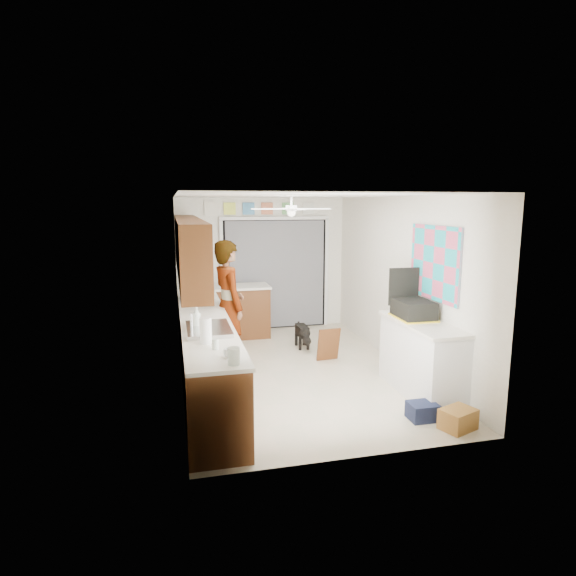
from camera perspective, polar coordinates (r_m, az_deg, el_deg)
floor at (r=7.10m, az=0.77°, el=-9.73°), size 5.00×5.00×0.00m
ceiling at (r=6.68m, az=0.82°, el=10.88°), size 5.00×5.00×0.00m
wall_back at (r=9.20m, az=-3.10°, el=2.83°), size 3.20×0.00×3.20m
wall_front at (r=4.46m, az=8.87°, el=-5.05°), size 3.20×0.00×3.20m
wall_left at (r=6.57m, az=-12.84°, el=-0.31°), size 0.00×5.00×5.00m
wall_right at (r=7.34m, az=12.98°, el=0.75°), size 0.00×5.00×5.00m
left_base_cabinets at (r=6.77m, az=-10.02°, el=-6.88°), size 0.60×4.80×0.90m
left_countertop at (r=6.65m, az=-10.05°, el=-2.99°), size 0.62×4.80×0.04m
upper_cabinets at (r=6.70m, az=-11.68°, el=4.68°), size 0.32×4.00×0.80m
sink_basin at (r=5.67m, az=-9.40°, el=-4.88°), size 0.50×0.76×0.06m
faucet at (r=5.64m, az=-11.36°, el=-4.03°), size 0.03×0.03×0.22m
peninsula_base at (r=8.77m, az=-5.66°, el=-2.87°), size 1.00×0.60×0.90m
peninsula_top at (r=8.68m, az=-5.71°, el=0.16°), size 1.04×0.64×0.04m
back_opening_recess at (r=9.24m, az=-1.53°, el=1.63°), size 2.00×0.06×2.10m
curtain_panel at (r=9.21m, az=-1.47°, el=1.59°), size 1.90×0.03×2.05m
door_trim_left at (r=9.06m, az=-7.81°, el=1.36°), size 0.06×0.04×2.10m
door_trim_right at (r=9.48m, az=4.55°, el=1.81°), size 0.06×0.04×2.10m
door_trim_head at (r=9.12m, az=-1.52°, el=8.27°), size 2.10×0.04×0.06m
header_frame_0 at (r=9.00m, az=-6.93°, el=9.32°), size 0.22×0.02×0.22m
header_frame_1 at (r=9.05m, az=-4.70°, el=9.36°), size 0.22×0.02×0.22m
header_frame_2 at (r=9.11m, az=-2.50°, el=9.39°), size 0.22×0.02×0.22m
header_frame_3 at (r=9.20m, az=-0.02°, el=9.41°), size 0.22×0.02×0.22m
header_frame_4 at (r=9.30m, az=2.41°, el=9.40°), size 0.22×0.02×0.22m
route66_sign at (r=8.97m, az=-9.18°, el=9.26°), size 0.22×0.02×0.26m
right_counter_base at (r=6.38m, az=15.52°, el=-8.15°), size 0.50×1.40×0.90m
right_counter_top at (r=6.25m, az=15.64°, el=-4.06°), size 0.54×1.44×0.04m
abstract_painting at (r=6.41m, az=16.95°, el=2.86°), size 0.03×1.15×0.95m
ceiling_fan at (r=6.88m, az=0.40°, el=9.36°), size 1.14×1.14×0.24m
microwave at (r=7.48m, az=-10.71°, el=-0.29°), size 0.47×0.59×0.29m
soap_bottle at (r=5.75m, az=-10.75°, el=-3.46°), size 0.12×0.12×0.27m
cup at (r=4.68m, az=-6.98°, el=-7.66°), size 0.14×0.14×0.09m
jar_a at (r=4.47m, az=-6.45°, el=-8.03°), size 0.12×0.12×0.16m
jar_b at (r=4.95m, az=-8.62°, el=-6.59°), size 0.09×0.09×0.11m
paper_towel_roll at (r=5.15m, az=-9.74°, el=-5.00°), size 0.16×0.16×0.28m
suitcase at (r=6.38m, az=14.65°, el=-2.46°), size 0.43×0.56×0.23m
suitcase_rim at (r=6.40m, az=14.61°, el=-3.42°), size 0.46×0.59×0.02m
suitcase_lid at (r=6.58m, az=13.56°, el=0.19°), size 0.42×0.04×0.50m
cardboard_box at (r=5.66m, az=19.50°, el=-14.44°), size 0.43×0.38×0.22m
navy_crate at (r=5.78m, az=15.67°, el=-13.88°), size 0.32×0.27×0.19m
cabinet_door_panel at (r=7.45m, az=4.82°, el=-6.69°), size 0.36×0.16×0.52m
man at (r=6.99m, az=-7.04°, el=-2.06°), size 0.61×0.78×1.89m
dog at (r=8.12m, az=1.69°, el=-5.60°), size 0.24×0.55×0.43m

